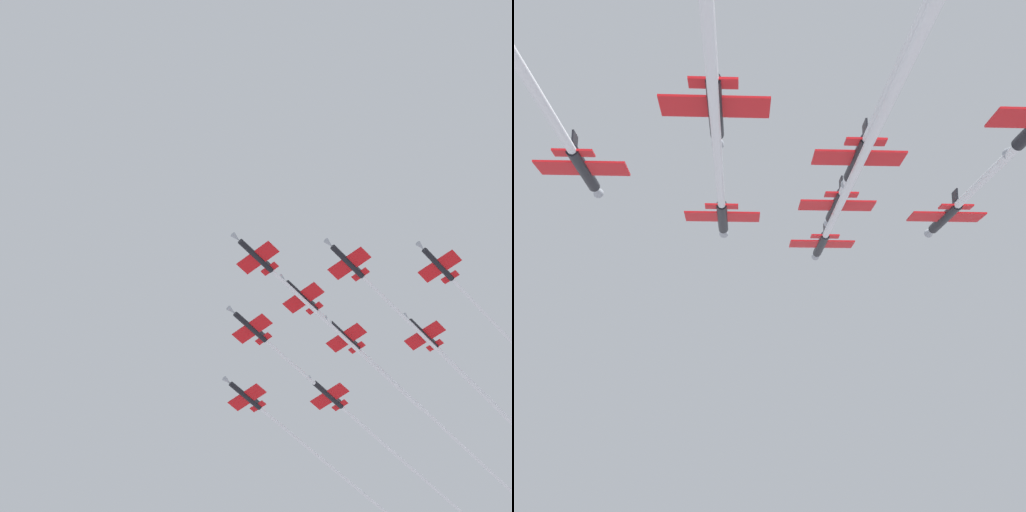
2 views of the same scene
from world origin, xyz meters
The scene contains 4 objects.
jet_lead centered at (-4.54, 5.10, 177.92)m, with size 66.68×19.70×2.72m.
jet_port_inner centered at (-28.84, 13.68, 177.56)m, with size 82.67×23.61×2.72m.
jet_starboard_inner centered at (-15.89, -12.20, 177.94)m, with size 68.93×20.25×2.72m.
jet_port_outer centered at (-22.30, 0.76, 178.77)m, with size 72.66×21.16×2.72m.
Camera 2 is at (-80.22, -1.18, 153.04)m, focal length 47.10 mm.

